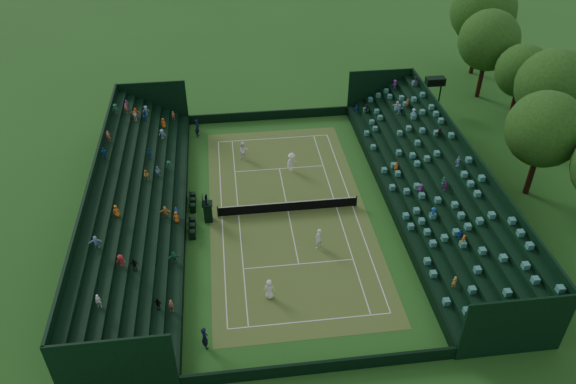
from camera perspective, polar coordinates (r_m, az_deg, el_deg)
name	(u,v)px	position (r m, az deg, el deg)	size (l,w,h in m)	color
ground	(288,211)	(46.75, 0.00, -1.98)	(160.00, 160.00, 0.00)	#24591C
court_surface	(288,211)	(46.75, 0.00, -1.97)	(12.97, 26.77, 0.01)	#296521
perimeter_wall_north	(269,115)	(59.72, -1.92, 7.80)	(17.17, 0.20, 1.00)	black
perimeter_wall_south	(321,367)	(35.38, 3.37, -17.31)	(17.17, 0.20, 1.00)	black
perimeter_wall_east	(388,199)	(48.03, 10.10, -0.70)	(0.20, 31.77, 1.00)	black
perimeter_wall_west	(185,215)	(46.38, -10.47, -2.27)	(0.20, 31.77, 1.00)	black
north_grandstand	(437,185)	(48.73, 14.94, 0.67)	(6.60, 32.00, 4.90)	black
south_grandstand	(130,208)	(46.29, -15.76, -1.61)	(6.60, 32.00, 4.90)	black
tennis_net	(288,206)	(46.43, 0.00, -1.47)	(11.67, 0.10, 1.06)	black
scoreboard_tower	(435,83)	(62.56, 14.72, 10.70)	(2.00, 1.00, 3.70)	black
tree_row	(522,66)	(59.95, 22.64, 11.69)	(11.75, 36.80, 11.37)	black
umpire_chair	(207,210)	(45.55, -8.18, -1.79)	(0.84, 0.84, 2.65)	black
courtside_chairs	(192,215)	(46.42, -9.69, -2.27)	(0.50, 5.47, 1.08)	black
player_near_west	(269,289)	(39.06, -1.90, -9.83)	(0.78, 0.51, 1.60)	white
player_near_east	(318,238)	(42.80, 3.11, -4.73)	(0.66, 0.43, 1.80)	white
player_far_west	(244,151)	(53.03, -4.54, 4.22)	(0.88, 0.68, 1.80)	white
player_far_east	(292,162)	(51.12, 0.38, 3.05)	(1.21, 0.70, 1.88)	white
line_judge_north	(197,128)	(57.12, -9.20, 6.43)	(0.70, 0.46, 1.92)	black
line_judge_south	(205,338)	(36.54, -8.46, -14.43)	(0.65, 0.43, 1.78)	black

